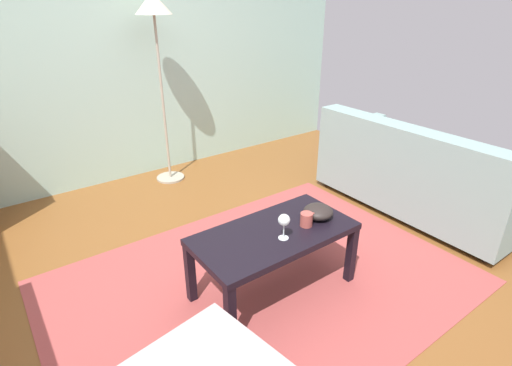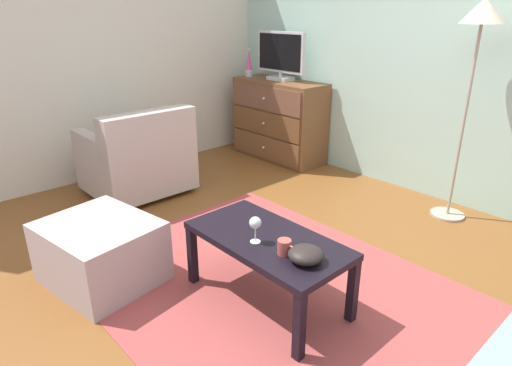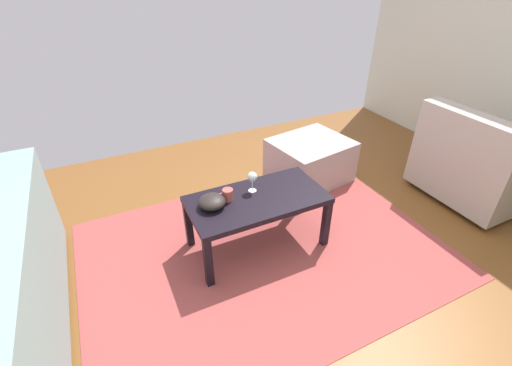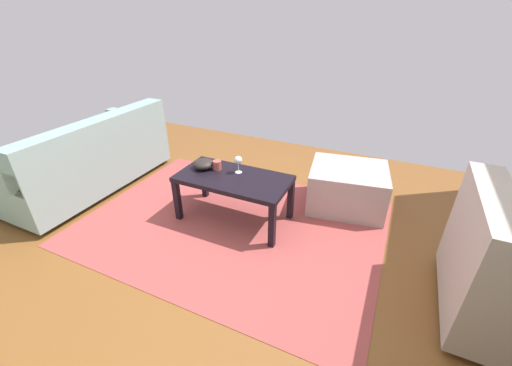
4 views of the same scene
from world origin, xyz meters
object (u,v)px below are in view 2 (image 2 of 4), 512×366
Objects in this scene: wine_glass at (255,224)px; bowl_decorative at (306,254)px; lava_lamp at (249,64)px; standing_lamp at (480,34)px; dresser at (279,120)px; ottoman at (101,252)px; coffee_table at (267,245)px; mug at (285,247)px; armchair at (139,160)px; tv at (281,55)px.

wine_glass is 0.34m from bowl_decorative.
standing_lamp is (2.59, -0.00, 0.44)m from lava_lamp.
lava_lamp is 1.77× the size of bowl_decorative.
wine_glass reaches higher than bowl_decorative.
dresser is 1.62× the size of ottoman.
dresser is at bearing 133.45° from coffee_table.
wine_glass is 0.22m from mug.
wine_glass is at bearing -93.09° from coffee_table.
bowl_decorative is at bearing 9.55° from wine_glass.
armchair is 0.50× the size of standing_lamp.
ottoman is at bearing -68.91° from dresser.
dresser is 7.22× the size of wine_glass.
tv reaches higher than armchair.
bowl_decorative is at bearing -86.67° from standing_lamp.
standing_lamp is (-0.12, 2.00, 1.02)m from bowl_decorative.
mug is 0.16× the size of ottoman.
coffee_table is 2.04m from armchair.
armchair is (0.36, -1.71, -0.72)m from lava_lamp.
tv is at bearing 133.27° from coffee_table.
coffee_table is at bearing -39.70° from lava_lamp.
bowl_decorative is (2.70, -2.01, -0.58)m from lava_lamp.
wine_glass is at bearing -95.90° from standing_lamp.
lava_lamp is at bearing 101.75° from armchair.
dresser is at bearing 5.31° from lava_lamp.
standing_lamp is at bearing -1.31° from dresser.
armchair is 1.46m from ottoman.
standing_lamp is (2.13, -0.07, 0.31)m from tv.
dresser is 2.78m from coffee_table.
wine_glass is 1.09m from ottoman.
tv is 3.07m from mug.
standing_lamp is at bearing 93.33° from bowl_decorative.
tv is at bearing 8.39° from lava_lamp.
bowl_decorative is at bearing -36.64° from lava_lamp.
wine_glass is (1.92, -2.13, -0.64)m from tv.
lava_lamp reaches higher than ottoman.
dresser is 9.94× the size of mug.
standing_lamp reaches higher than tv.
wine_glass is at bearing -48.06° from tv.
tv is at bearing 131.94° from wine_glass.
tv is 2.15m from standing_lamp.
ottoman is (-0.89, -0.64, -0.17)m from coffee_table.
lava_lamp is (-0.47, -0.04, 0.60)m from dresser.
armchair is at bearing 170.12° from wine_glass.
lava_lamp is 3.34m from mug.
coffee_table is (2.38, -1.97, -0.68)m from lava_lamp.
dresser is 2.97m from mug.
lava_lamp is (-0.46, -0.07, -0.13)m from tv.
ottoman is (-0.88, -0.55, -0.35)m from wine_glass.
dresser is at bearing 137.44° from bowl_decorative.
tv is (-0.01, 0.02, 0.73)m from dresser.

